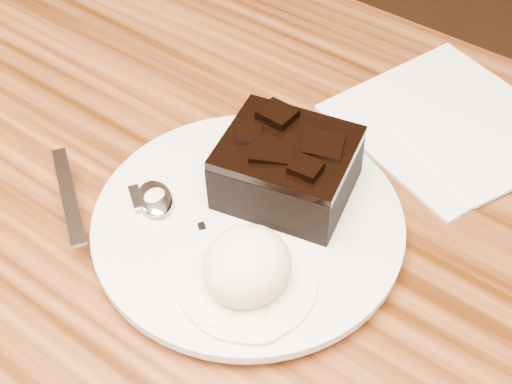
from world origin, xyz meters
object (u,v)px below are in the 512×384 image
Objects in this scene: brownie at (287,171)px; spoon at (155,200)px; plate at (248,227)px; napkin at (448,121)px; ice_cream_scoop at (247,266)px.

brownie is 0.61× the size of spoon.
plate is 2.47× the size of brownie.
plate reaches higher than napkin.
napkin is at bearing 5.76° from spoon.
plate is 1.39× the size of napkin.
spoon reaches higher than napkin.
ice_cream_scoop is 0.10m from spoon.
spoon is at bearing -119.07° from napkin.
plate is 0.07m from spoon.
brownie is at bearing -11.05° from spoon.
spoon is (-0.07, -0.03, 0.01)m from plate.
ice_cream_scoop is at bearing -53.84° from plate.
napkin is at bearing 83.04° from ice_cream_scoop.
napkin is (0.07, 0.21, -0.01)m from plate.
plate is 3.72× the size of ice_cream_scoop.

